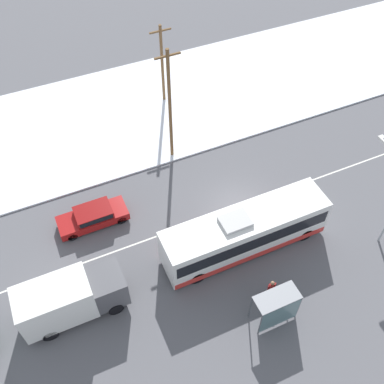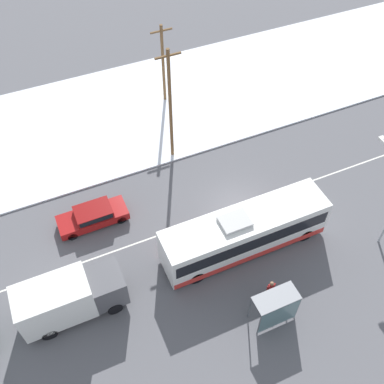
{
  "view_description": "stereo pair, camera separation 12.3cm",
  "coord_description": "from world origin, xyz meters",
  "px_view_note": "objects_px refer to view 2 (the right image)",
  "views": [
    {
      "loc": [
        -10.97,
        -16.69,
        24.73
      ],
      "look_at": [
        -2.81,
        1.51,
        1.4
      ],
      "focal_mm": 42.0,
      "sensor_mm": 36.0,
      "label": 1
    },
    {
      "loc": [
        -10.86,
        -16.74,
        24.73
      ],
      "look_at": [
        -2.81,
        1.51,
        1.4
      ],
      "focal_mm": 42.0,
      "sensor_mm": 36.0,
      "label": 2
    }
  ],
  "objects_px": {
    "sedan_car": "(93,215)",
    "utility_pole_roadside": "(170,106)",
    "utility_pole_snowlot": "(163,63)",
    "pedestrian_at_stop": "(271,288)",
    "city_bus": "(244,232)",
    "box_truck": "(69,298)",
    "bus_shelter": "(277,308)"
  },
  "relations": [
    {
      "from": "bus_shelter",
      "to": "city_bus",
      "type": "bearing_deg",
      "value": 81.46
    },
    {
      "from": "pedestrian_at_stop",
      "to": "bus_shelter",
      "type": "height_order",
      "value": "bus_shelter"
    },
    {
      "from": "utility_pole_roadside",
      "to": "utility_pole_snowlot",
      "type": "relative_size",
      "value": 1.31
    },
    {
      "from": "city_bus",
      "to": "sedan_car",
      "type": "height_order",
      "value": "city_bus"
    },
    {
      "from": "sedan_car",
      "to": "utility_pole_snowlot",
      "type": "height_order",
      "value": "utility_pole_snowlot"
    },
    {
      "from": "utility_pole_roadside",
      "to": "bus_shelter",
      "type": "bearing_deg",
      "value": -89.29
    },
    {
      "from": "box_truck",
      "to": "utility_pole_snowlot",
      "type": "xyz_separation_m",
      "value": [
        12.23,
        16.39,
        2.04
      ]
    },
    {
      "from": "bus_shelter",
      "to": "utility_pole_snowlot",
      "type": "height_order",
      "value": "utility_pole_snowlot"
    },
    {
      "from": "city_bus",
      "to": "utility_pole_roadside",
      "type": "height_order",
      "value": "utility_pole_roadside"
    },
    {
      "from": "utility_pole_roadside",
      "to": "sedan_car",
      "type": "bearing_deg",
      "value": -152.3
    },
    {
      "from": "pedestrian_at_stop",
      "to": "bus_shelter",
      "type": "distance_m",
      "value": 1.79
    },
    {
      "from": "bus_shelter",
      "to": "utility_pole_snowlot",
      "type": "distance_m",
      "value": 21.84
    },
    {
      "from": "sedan_car",
      "to": "bus_shelter",
      "type": "height_order",
      "value": "bus_shelter"
    },
    {
      "from": "sedan_car",
      "to": "pedestrian_at_stop",
      "type": "bearing_deg",
      "value": 130.1
    },
    {
      "from": "sedan_car",
      "to": "pedestrian_at_stop",
      "type": "relative_size",
      "value": 3.01
    },
    {
      "from": "bus_shelter",
      "to": "utility_pole_roadside",
      "type": "distance_m",
      "value": 15.37
    },
    {
      "from": "city_bus",
      "to": "box_truck",
      "type": "xyz_separation_m",
      "value": [
        -11.22,
        -0.04,
        0.09
      ]
    },
    {
      "from": "city_bus",
      "to": "pedestrian_at_stop",
      "type": "height_order",
      "value": "city_bus"
    },
    {
      "from": "box_truck",
      "to": "utility_pole_snowlot",
      "type": "height_order",
      "value": "utility_pole_snowlot"
    },
    {
      "from": "sedan_car",
      "to": "pedestrian_at_stop",
      "type": "distance_m",
      "value": 12.62
    },
    {
      "from": "city_bus",
      "to": "utility_pole_roadside",
      "type": "xyz_separation_m",
      "value": [
        -0.98,
        9.73,
        3.24
      ]
    },
    {
      "from": "pedestrian_at_stop",
      "to": "utility_pole_roadside",
      "type": "distance_m",
      "value": 14.08
    },
    {
      "from": "box_truck",
      "to": "pedestrian_at_stop",
      "type": "relative_size",
      "value": 3.86
    },
    {
      "from": "box_truck",
      "to": "utility_pole_snowlot",
      "type": "relative_size",
      "value": 0.85
    },
    {
      "from": "box_truck",
      "to": "utility_pole_roadside",
      "type": "bearing_deg",
      "value": 43.66
    },
    {
      "from": "pedestrian_at_stop",
      "to": "utility_pole_roadside",
      "type": "relative_size",
      "value": 0.17
    },
    {
      "from": "city_bus",
      "to": "bus_shelter",
      "type": "distance_m",
      "value": 5.37
    },
    {
      "from": "sedan_car",
      "to": "utility_pole_roadside",
      "type": "distance_m",
      "value": 9.26
    },
    {
      "from": "sedan_car",
      "to": "bus_shelter",
      "type": "bearing_deg",
      "value": 123.96
    },
    {
      "from": "bus_shelter",
      "to": "utility_pole_snowlot",
      "type": "bearing_deg",
      "value": 85.22
    },
    {
      "from": "pedestrian_at_stop",
      "to": "utility_pole_snowlot",
      "type": "bearing_deg",
      "value": 86.55
    },
    {
      "from": "box_truck",
      "to": "pedestrian_at_stop",
      "type": "bearing_deg",
      "value": -18.77
    }
  ]
}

